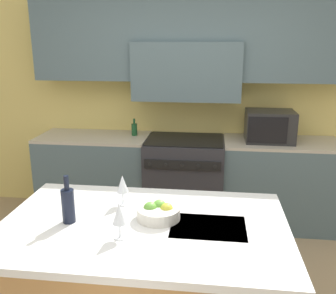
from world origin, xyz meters
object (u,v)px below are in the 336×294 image
Objects in this scene: range_stove at (185,180)px; microwave at (270,126)px; wine_bottle at (68,205)px; wine_glass_far at (123,185)px; wine_glass_near at (119,215)px; fruit_bowl at (158,212)px; oil_bottle_on_counter at (134,129)px.

range_stove is 1.92× the size of microwave.
wine_bottle is 1.43× the size of wine_glass_far.
wine_glass_near is (0.35, -0.15, 0.03)m from wine_bottle.
fruit_bowl reaches higher than range_stove.
microwave reaches higher than wine_glass_near.
wine_glass_near is at bearing -80.13° from oil_bottle_on_counter.
wine_glass_near is at bearing -95.43° from range_stove.
wine_glass_near is at bearing -117.21° from microwave.
wine_glass_far reaches higher than range_stove.
fruit_bowl is at bearing -90.68° from range_stove.
wine_glass_near is at bearing -123.55° from fruit_bowl.
wine_bottle reaches higher than wine_glass_near.
range_stove is 0.79m from oil_bottle_on_counter.
oil_bottle_on_counter reaches higher than range_stove.
wine_glass_near is at bearing -78.60° from wine_glass_far.
range_stove is 4.61× the size of wine_glass_far.
wine_bottle is 0.38m from wine_glass_near.
wine_bottle is at bearing -133.05° from wine_glass_far.
oil_bottle_on_counter reaches higher than wine_glass_near.
oil_bottle_on_counter is at bearing 106.19° from fruit_bowl.
oil_bottle_on_counter is (-0.55, 1.90, 0.06)m from fruit_bowl.
wine_glass_far is (-1.16, -1.66, -0.06)m from microwave.
oil_bottle_on_counter is (-0.29, 1.73, -0.03)m from wine_glass_far.
fruit_bowl is at bearing -32.79° from wine_glass_far.
wine_glass_far is 0.33m from fruit_bowl.
wine_bottle is at bearing -167.84° from fruit_bowl.
oil_bottle_on_counter is (-0.02, 2.01, -0.01)m from wine_bottle.
microwave is 2.63× the size of oil_bottle_on_counter.
wine_glass_near is 0.33m from fruit_bowl.
microwave reaches higher than wine_bottle.
wine_glass_near is (-1.07, -2.09, -0.06)m from microwave.
wine_glass_near reaches higher than fruit_bowl.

